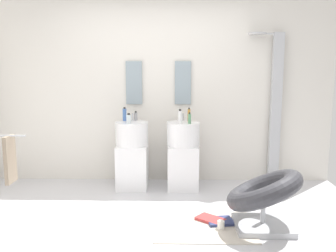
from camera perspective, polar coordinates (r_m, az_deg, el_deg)
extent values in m
cube|color=silver|center=(3.88, -2.46, -15.65)|extent=(4.80, 3.60, 0.04)
cube|color=silver|center=(5.17, -1.44, 5.81)|extent=(4.80, 0.10, 2.60)
cube|color=white|center=(4.95, -5.52, -6.25)|extent=(0.40, 0.40, 0.58)
cylinder|color=white|center=(4.85, -5.60, -1.19)|extent=(0.43, 0.43, 0.31)
cylinder|color=#B7BABF|center=(4.93, -5.48, 1.38)|extent=(0.02, 0.02, 0.10)
cube|color=white|center=(4.92, 2.32, -6.31)|extent=(0.40, 0.40, 0.58)
cylinder|color=white|center=(4.82, 2.36, -1.22)|extent=(0.43, 0.43, 0.31)
cylinder|color=#B7BABF|center=(4.90, 2.34, 1.36)|extent=(0.02, 0.02, 0.10)
cube|color=#8C9EA8|center=(5.12, -5.26, 6.65)|extent=(0.22, 0.03, 0.59)
cube|color=#8C9EA8|center=(5.09, 2.32, 6.66)|extent=(0.22, 0.03, 0.59)
cube|color=#B7BABF|center=(5.26, 16.25, 2.49)|extent=(0.14, 0.08, 2.05)
cylinder|color=#B7BABF|center=(5.18, 15.18, 13.58)|extent=(0.30, 0.02, 0.02)
cylinder|color=#B7BABF|center=(5.12, 13.59, 13.70)|extent=(0.24, 0.24, 0.02)
cube|color=#B7BABF|center=(3.96, 14.35, -14.59)|extent=(0.56, 0.50, 0.06)
cylinder|color=#B7BABF|center=(3.90, 14.46, -12.30)|extent=(0.05, 0.05, 0.34)
torus|color=#333338|center=(3.83, 14.58, -9.52)|extent=(1.04, 1.04, 0.49)
cylinder|color=#B7BABF|center=(4.15, -23.39, -1.39)|extent=(0.36, 0.02, 0.02)
cube|color=gray|center=(4.20, -23.17, -4.74)|extent=(0.04, 0.22, 0.50)
cube|color=beige|center=(3.90, 5.56, -15.10)|extent=(1.00, 0.77, 0.01)
cube|color=#B73838|center=(4.01, 6.57, -14.10)|extent=(0.34, 0.32, 0.03)
cube|color=navy|center=(3.98, 8.04, -14.32)|extent=(0.29, 0.26, 0.03)
cylinder|color=white|center=(3.84, 8.15, -14.83)|extent=(0.07, 0.07, 0.08)
cylinder|color=#99999E|center=(4.96, -4.98, 1.47)|extent=(0.04, 0.04, 0.11)
cylinder|color=black|center=(4.95, -4.99, 2.19)|extent=(0.02, 0.02, 0.02)
cylinder|color=#C68C38|center=(4.86, 3.25, 1.65)|extent=(0.04, 0.04, 0.16)
cylinder|color=black|center=(4.85, 3.26, 2.71)|extent=(0.02, 0.02, 0.02)
cylinder|color=#4C72B7|center=(4.93, -6.71, 1.72)|extent=(0.05, 0.05, 0.16)
cylinder|color=black|center=(4.92, -6.73, 2.78)|extent=(0.03, 0.03, 0.02)
cylinder|color=white|center=(4.69, 1.87, 1.38)|extent=(0.05, 0.05, 0.16)
cylinder|color=black|center=(4.68, 1.88, 2.47)|extent=(0.03, 0.03, 0.02)
cylinder|color=silver|center=(4.71, -6.07, 1.06)|extent=(0.06, 0.06, 0.11)
cylinder|color=black|center=(4.70, -6.09, 1.85)|extent=(0.03, 0.03, 0.02)
cylinder|color=#59996B|center=(4.68, 3.33, 1.12)|extent=(0.04, 0.04, 0.12)
cylinder|color=black|center=(4.67, 3.34, 2.00)|extent=(0.02, 0.02, 0.02)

